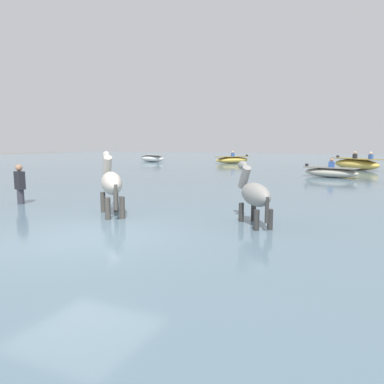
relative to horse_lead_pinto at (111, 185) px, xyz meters
The scene contains 9 objects.
ground_plane 2.49m from the horse_lead_pinto, 67.64° to the right, with size 120.00×120.00×0.00m, color #666051.
water_surface 8.09m from the horse_lead_pinto, 84.07° to the left, with size 90.00×90.00×0.43m, color slate.
horse_lead_pinto is the anchor object (origin of this frame).
horse_trailing_grey 3.65m from the horse_lead_pinto, ahead, with size 1.28×1.51×1.84m.
boat_near_starboard 20.36m from the horse_lead_pinto, 74.59° to the left, with size 3.56×3.58×1.24m.
boat_far_offshore 23.73m from the horse_lead_pinto, 101.30° to the left, with size 2.86×2.97×1.08m.
boat_distant_east 25.57m from the horse_lead_pinto, 118.82° to the left, with size 3.26×2.03×0.66m.
boat_near_port 13.84m from the horse_lead_pinto, 71.92° to the left, with size 2.97×1.68×1.01m.
person_onlooker_right 3.54m from the horse_lead_pinto, behind, with size 0.36×0.28×1.63m.
Camera 1 is at (4.97, -5.55, 2.29)m, focal length 34.36 mm.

